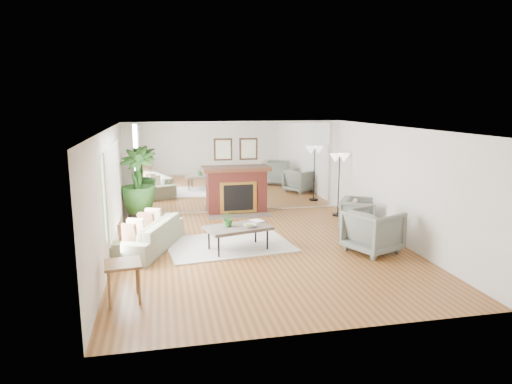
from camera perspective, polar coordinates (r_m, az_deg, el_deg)
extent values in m
plane|color=brown|center=(9.52, 0.92, -7.27)|extent=(7.00, 7.00, 0.00)
cube|color=silver|center=(9.03, -17.89, -0.62)|extent=(0.02, 7.00, 2.50)
cube|color=silver|center=(10.27, 17.45, 0.78)|extent=(0.02, 7.00, 2.50)
cube|color=silver|center=(12.58, -2.56, 3.13)|extent=(6.00, 0.02, 2.50)
cube|color=silver|center=(12.56, -2.55, 3.11)|extent=(5.40, 0.04, 2.40)
cube|color=#B2E09E|center=(9.40, -17.50, 0.48)|extent=(0.04, 2.40, 1.50)
cube|color=maroon|center=(12.48, -2.38, 0.04)|extent=(1.60, 0.40, 1.20)
cube|color=gold|center=(12.30, -2.22, -0.69)|extent=(1.00, 0.04, 0.85)
cube|color=black|center=(12.28, -2.20, -0.71)|extent=(0.80, 0.04, 0.70)
cube|color=#5A5247|center=(12.27, -2.09, -2.95)|extent=(1.70, 0.55, 0.03)
cube|color=#4C2718|center=(12.36, -2.39, 2.84)|extent=(1.85, 0.46, 0.10)
cube|color=black|center=(12.41, -4.14, 5.32)|extent=(0.50, 0.04, 0.60)
cube|color=black|center=(12.52, -0.95, 5.40)|extent=(0.50, 0.04, 0.60)
cube|color=silver|center=(9.85, -3.45, -6.57)|extent=(2.78, 2.14, 0.03)
cube|color=#5A5247|center=(9.36, -2.26, -4.51)|extent=(1.44, 1.06, 0.06)
cylinder|color=black|center=(8.99, -4.68, -6.91)|extent=(0.04, 0.04, 0.45)
cylinder|color=black|center=(9.42, 1.42, -6.02)|extent=(0.04, 0.04, 0.45)
cylinder|color=black|center=(9.47, -5.91, -5.99)|extent=(0.04, 0.04, 0.45)
cylinder|color=black|center=(9.88, -0.04, -5.19)|extent=(0.04, 0.04, 0.45)
imported|color=gray|center=(9.69, -13.41, -5.29)|extent=(1.57, 2.32, 0.63)
imported|color=gray|center=(11.17, 12.78, -2.71)|extent=(1.14, 1.14, 0.76)
imported|color=gray|center=(9.59, 14.41, -4.74)|extent=(1.26, 1.25, 0.88)
cube|color=olive|center=(7.31, -16.34, -8.63)|extent=(0.60, 0.60, 0.04)
cylinder|color=olive|center=(7.21, -17.87, -11.57)|extent=(0.04, 0.04, 0.58)
cylinder|color=olive|center=(7.22, -14.39, -11.33)|extent=(0.04, 0.04, 0.58)
cylinder|color=olive|center=(7.61, -17.94, -10.34)|extent=(0.04, 0.04, 0.58)
cylinder|color=olive|center=(7.62, -14.65, -10.12)|extent=(0.04, 0.04, 0.58)
cylinder|color=black|center=(12.02, -14.37, -2.73)|extent=(0.54, 0.54, 0.39)
imported|color=#356726|center=(11.85, -14.57, 1.39)|extent=(1.02, 1.02, 1.60)
cylinder|color=black|center=(12.52, 10.17, -2.81)|extent=(0.28, 0.28, 0.04)
cylinder|color=black|center=(12.36, 10.30, 0.74)|extent=(0.03, 0.03, 1.62)
cone|color=white|center=(12.20, 9.89, 4.22)|extent=(0.30, 0.30, 0.22)
cone|color=white|center=(12.29, 10.94, 4.23)|extent=(0.30, 0.30, 0.22)
imported|color=#356726|center=(9.32, -3.46, -3.34)|extent=(0.30, 0.27, 0.33)
imported|color=olive|center=(9.27, -0.81, -4.24)|extent=(0.27, 0.27, 0.06)
imported|color=olive|center=(9.65, -0.35, -3.74)|extent=(0.33, 0.36, 0.02)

